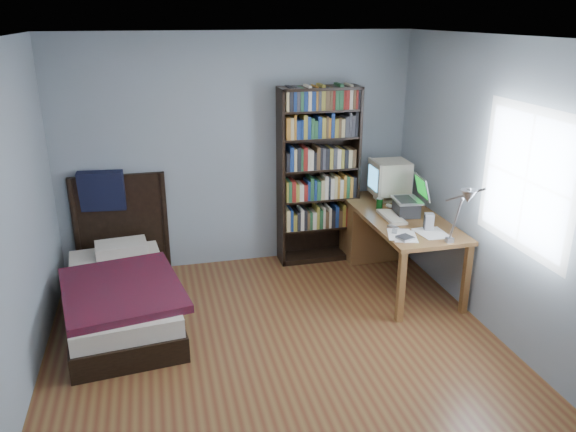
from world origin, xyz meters
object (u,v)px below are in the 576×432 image
Objects in this scene: crt_monitor at (389,178)px; laptop at (408,204)px; bed at (121,288)px; desk at (380,227)px; desk_lamp at (466,201)px; bookshelf at (318,176)px; speaker at (429,222)px; keyboard at (392,217)px; soda_can at (379,204)px.

laptop is at bearing -89.83° from crt_monitor.
desk is at bearing 10.74° from bed.
desk_lamp is 3.15m from bed.
crt_monitor is (0.07, 0.01, 0.56)m from desk.
bookshelf is (-0.72, 0.26, -0.01)m from crt_monitor.
bed reaches higher than laptop.
desk is at bearing -174.73° from crt_monitor.
crt_monitor is 2.72× the size of speaker.
speaker reaches higher than keyboard.
soda_can is at bearing -47.14° from bookshelf.
bed is (-2.13, -0.79, -0.71)m from bookshelf.
bookshelf is at bearing 160.27° from crt_monitor.
crt_monitor reaches higher than keyboard.
laptop is 1.06m from bookshelf.
laptop is 0.21× the size of bookshelf.
crt_monitor is 0.96m from speaker.
crt_monitor is 0.41m from soda_can.
speaker is 2.94m from bed.
bookshelf is at bearing 157.94° from desk.
speaker is 1.41m from bookshelf.
laptop is (0.00, -0.50, -0.14)m from crt_monitor.
soda_can is at bearing -127.11° from crt_monitor.
keyboard is at bearing -0.58° from bed.
desk_lamp is at bearing -82.54° from keyboard.
bookshelf is (-0.73, 1.20, 0.16)m from speaker.
bookshelf is at bearing 108.77° from desk_lamp.
keyboard is (-0.13, -0.55, 0.33)m from desk.
soda_can is at bearing 125.75° from speaker.
keyboard is 3.54× the size of soda_can.
soda_can is (-0.22, -0.29, -0.19)m from crt_monitor.
bed is (-2.77, 1.11, -0.99)m from desk_lamp.
bed reaches higher than soda_can.
desk is 3.99× the size of keyboard.
soda_can is (-0.22, 0.22, -0.05)m from laptop.
laptop is 0.44m from speaker.
keyboard is 0.44m from speaker.
speaker is (0.01, -0.94, -0.17)m from crt_monitor.
laptop is 1.22m from desk_lamp.
crt_monitor is at bearing 10.61° from bed.
keyboard is at bearing -103.29° from desk.
bed is at bearing -169.39° from crt_monitor.
speaker is 0.70m from soda_can.
speaker reaches higher than soda_can.
bed reaches higher than keyboard.
keyboard is at bearing 135.21° from speaker.
desk_lamp is 0.83m from speaker.
crt_monitor is 2.99m from bed.
keyboard is at bearing -57.49° from bookshelf.
soda_can is 0.76m from bookshelf.
crt_monitor is at bearing 107.49° from speaker.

